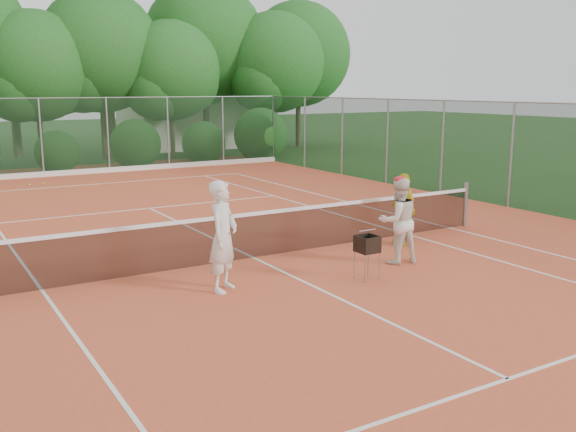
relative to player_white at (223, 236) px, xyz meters
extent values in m
plane|color=#1D4217|center=(1.43, 1.56, -0.97)|extent=(120.00, 120.00, 0.00)
cube|color=#D25530|center=(1.43, 1.56, -0.96)|extent=(18.00, 36.00, 0.02)
cube|color=beige|center=(10.43, 25.56, 0.53)|extent=(8.00, 5.00, 3.00)
cylinder|color=gray|center=(7.36, 1.56, -0.40)|extent=(0.10, 0.10, 1.10)
cube|color=black|center=(1.43, 1.56, -0.49)|extent=(11.87, 0.03, 0.86)
cube|color=white|center=(1.43, 1.56, -0.02)|extent=(11.87, 0.04, 0.07)
imported|color=white|center=(0.00, 0.00, 0.00)|extent=(0.82, 0.80, 1.90)
imported|color=white|center=(3.69, -0.16, -0.10)|extent=(0.92, 0.76, 1.70)
ellipsoid|color=red|center=(3.69, -0.16, 0.71)|extent=(0.22, 0.22, 0.14)
imported|color=gold|center=(4.78, 0.93, -0.16)|extent=(0.59, 0.99, 1.58)
cylinder|color=gray|center=(2.32, -0.91, -0.69)|extent=(0.02, 0.02, 0.51)
cylinder|color=gray|center=(2.64, -0.59, -0.69)|extent=(0.02, 0.02, 0.51)
cube|color=black|center=(2.48, -0.75, -0.29)|extent=(0.35, 0.35, 0.30)
sphere|color=#C1E334|center=(-0.77, 14.31, -0.92)|extent=(0.07, 0.07, 0.07)
sphere|color=#BBD030|center=(-0.30, 14.37, -0.92)|extent=(0.07, 0.07, 0.07)
sphere|color=#CED631|center=(6.68, 10.84, -0.92)|extent=(0.07, 0.07, 0.07)
cube|color=white|center=(1.43, 13.45, -0.95)|extent=(11.03, 0.06, 0.01)
cube|color=white|center=(6.91, 1.56, -0.95)|extent=(0.06, 23.77, 0.01)
cube|color=white|center=(-2.68, 1.56, -0.95)|extent=(0.06, 23.77, 0.01)
cube|color=white|center=(5.54, 1.56, -0.95)|extent=(0.06, 23.77, 0.01)
cube|color=white|center=(1.43, 7.96, -0.95)|extent=(8.23, 0.06, 0.01)
cube|color=white|center=(1.43, -4.84, -0.95)|extent=(8.23, 0.06, 0.01)
cube|color=white|center=(1.43, 1.56, -0.95)|extent=(0.06, 12.80, 0.01)
cube|color=#19381E|center=(1.43, 16.56, 0.55)|extent=(18.00, 0.02, 3.00)
cylinder|color=gray|center=(10.43, 16.56, 0.55)|extent=(0.07, 0.07, 3.00)
cylinder|color=gray|center=(10.43, 16.56, 0.55)|extent=(0.07, 0.07, 3.00)
cylinder|color=brown|center=(0.93, 21.06, 0.78)|extent=(0.24, 0.24, 3.50)
sphere|color=#1F561C|center=(0.93, 21.06, 3.37)|extent=(4.90, 4.90, 4.90)
cylinder|color=brown|center=(3.93, 21.56, 1.08)|extent=(0.28, 0.28, 4.10)
sphere|color=#1F561C|center=(3.93, 21.56, 4.12)|extent=(5.74, 5.74, 5.74)
cylinder|color=brown|center=(6.93, 20.36, 0.73)|extent=(0.23, 0.23, 3.40)
sphere|color=#1F561C|center=(6.93, 20.36, 3.25)|extent=(4.76, 4.76, 4.76)
cylinder|color=brown|center=(9.93, 23.06, 1.36)|extent=(0.32, 0.32, 4.65)
sphere|color=#1F561C|center=(9.93, 23.06, 4.80)|extent=(6.51, 6.51, 6.51)
cylinder|color=brown|center=(12.93, 20.76, 0.93)|extent=(0.26, 0.26, 3.80)
sphere|color=#1F561C|center=(12.93, 20.76, 3.74)|extent=(5.32, 5.32, 5.32)
cylinder|color=brown|center=(15.43, 22.36, 1.16)|extent=(0.29, 0.29, 4.25)
sphere|color=#1F561C|center=(15.43, 22.36, 4.30)|extent=(5.95, 5.95, 5.95)
cone|color=brown|center=(0.43, 24.56, 6.53)|extent=(0.44, 0.44, 15.00)
cone|color=brown|center=(4.43, 22.06, 4.03)|extent=(0.44, 0.44, 10.00)
cone|color=brown|center=(8.43, 24.06, 5.03)|extent=(0.44, 0.44, 12.00)
cone|color=brown|center=(12.43, 25.06, 6.03)|extent=(0.44, 0.44, 14.00)
camera|label=1|loc=(-4.48, -9.56, 2.47)|focal=40.00mm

